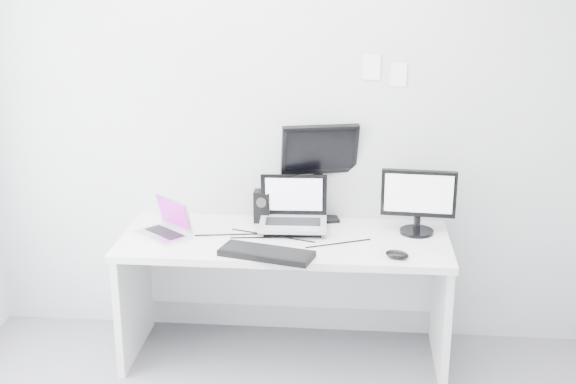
# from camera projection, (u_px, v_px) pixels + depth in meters

# --- Properties ---
(back_wall) EXTENTS (3.60, 0.00, 3.60)m
(back_wall) POSITION_uv_depth(u_px,v_px,m) (290.00, 114.00, 4.36)
(back_wall) COLOR silver
(back_wall) RESTS_ON ground
(desk) EXTENTS (1.80, 0.70, 0.73)m
(desk) POSITION_uv_depth(u_px,v_px,m) (285.00, 298.00, 4.33)
(desk) COLOR silver
(desk) RESTS_ON ground
(macbook) EXTENTS (0.36, 0.35, 0.22)m
(macbook) POSITION_uv_depth(u_px,v_px,m) (162.00, 218.00, 4.21)
(macbook) COLOR silver
(macbook) RESTS_ON desk
(speaker) EXTENTS (0.12, 0.12, 0.19)m
(speaker) POSITION_uv_depth(u_px,v_px,m) (262.00, 206.00, 4.44)
(speaker) COLOR black
(speaker) RESTS_ON desk
(dell_laptop) EXTENTS (0.39, 0.31, 0.31)m
(dell_laptop) POSITION_uv_depth(u_px,v_px,m) (293.00, 205.00, 4.26)
(dell_laptop) COLOR #9D9FA4
(dell_laptop) RESTS_ON desk
(rear_monitor) EXTENTS (0.46, 0.26, 0.59)m
(rear_monitor) POSITION_uv_depth(u_px,v_px,m) (319.00, 171.00, 4.41)
(rear_monitor) COLOR black
(rear_monitor) RESTS_ON desk
(samsung_monitor) EXTENTS (0.42, 0.22, 0.38)m
(samsung_monitor) POSITION_uv_depth(u_px,v_px,m) (418.00, 201.00, 4.23)
(samsung_monitor) COLOR black
(samsung_monitor) RESTS_ON desk
(keyboard) EXTENTS (0.51, 0.29, 0.03)m
(keyboard) POSITION_uv_depth(u_px,v_px,m) (266.00, 253.00, 3.96)
(keyboard) COLOR black
(keyboard) RESTS_ON desk
(mouse) EXTENTS (0.15, 0.12, 0.04)m
(mouse) POSITION_uv_depth(u_px,v_px,m) (397.00, 254.00, 3.93)
(mouse) COLOR black
(mouse) RESTS_ON desk
(wall_note_0) EXTENTS (0.10, 0.00, 0.14)m
(wall_note_0) POSITION_uv_depth(u_px,v_px,m) (371.00, 67.00, 4.24)
(wall_note_0) COLOR white
(wall_note_0) RESTS_ON back_wall
(wall_note_1) EXTENTS (0.09, 0.00, 0.13)m
(wall_note_1) POSITION_uv_depth(u_px,v_px,m) (398.00, 75.00, 4.24)
(wall_note_1) COLOR white
(wall_note_1) RESTS_ON back_wall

